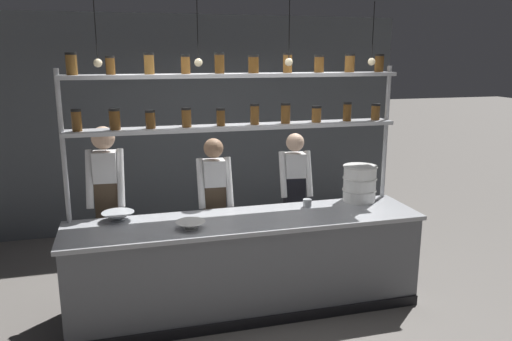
# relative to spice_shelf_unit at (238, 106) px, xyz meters

# --- Properties ---
(ground_plane) EXTENTS (40.00, 40.00, 0.00)m
(ground_plane) POSITION_rel_spice_shelf_unit_xyz_m (0.00, -0.33, -1.94)
(ground_plane) COLOR slate
(back_wall) EXTENTS (5.74, 0.12, 2.94)m
(back_wall) POSITION_rel_spice_shelf_unit_xyz_m (0.00, 2.28, -0.47)
(back_wall) COLOR #4C5156
(back_wall) RESTS_ON ground_plane
(prep_counter) EXTENTS (3.34, 0.76, 0.92)m
(prep_counter) POSITION_rel_spice_shelf_unit_xyz_m (0.00, -0.33, -1.48)
(prep_counter) COLOR slate
(prep_counter) RESTS_ON ground_plane
(spice_shelf_unit) EXTENTS (3.22, 0.28, 2.43)m
(spice_shelf_unit) POSITION_rel_spice_shelf_unit_xyz_m (0.00, 0.00, 0.00)
(spice_shelf_unit) COLOR #ADAFB5
(spice_shelf_unit) RESTS_ON ground_plane
(chef_left) EXTENTS (0.38, 0.31, 1.75)m
(chef_left) POSITION_rel_spice_shelf_unit_xyz_m (-1.26, 0.28, -0.92)
(chef_left) COLOR black
(chef_left) RESTS_ON ground_plane
(chef_center) EXTENTS (0.37, 0.29, 1.59)m
(chef_center) POSITION_rel_spice_shelf_unit_xyz_m (-0.19, 0.28, -1.04)
(chef_center) COLOR black
(chef_center) RESTS_ON ground_plane
(chef_right) EXTENTS (0.38, 0.30, 1.58)m
(chef_right) POSITION_rel_spice_shelf_unit_xyz_m (0.75, 0.45, -1.04)
(chef_right) COLOR black
(chef_right) RESTS_ON ground_plane
(container_stack) EXTENTS (0.35, 0.35, 0.38)m
(container_stack) POSITION_rel_spice_shelf_unit_xyz_m (1.28, -0.08, -0.83)
(container_stack) COLOR white
(container_stack) RESTS_ON prep_counter
(prep_bowl_near_left) EXTENTS (0.30, 0.30, 0.08)m
(prep_bowl_near_left) POSITION_rel_spice_shelf_unit_xyz_m (-1.16, -0.07, -0.98)
(prep_bowl_near_left) COLOR #B2B7BC
(prep_bowl_near_left) RESTS_ON prep_counter
(prep_bowl_center_front) EXTENTS (0.26, 0.26, 0.07)m
(prep_bowl_center_front) POSITION_rel_spice_shelf_unit_xyz_m (-0.54, -0.48, -0.99)
(prep_bowl_center_front) COLOR silver
(prep_bowl_center_front) RESTS_ON prep_counter
(serving_cup_front) EXTENTS (0.09, 0.09, 0.08)m
(serving_cup_front) POSITION_rel_spice_shelf_unit_xyz_m (0.68, -0.14, -0.98)
(serving_cup_front) COLOR #B2B7BC
(serving_cup_front) RESTS_ON prep_counter
(pendant_light_row) EXTENTS (2.51, 0.07, 0.57)m
(pendant_light_row) POSITION_rel_spice_shelf_unit_xyz_m (-0.01, -0.33, 0.43)
(pendant_light_row) COLOR black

